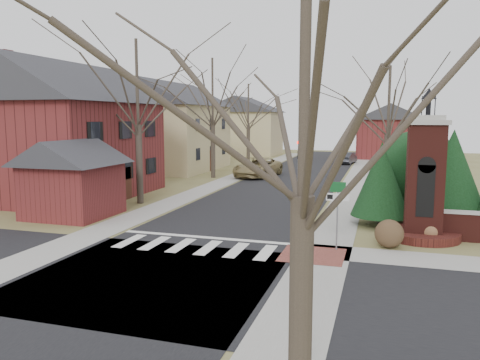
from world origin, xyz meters
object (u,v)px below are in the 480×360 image
(pickup_truck, at_px, (258,167))
(sign_post, at_px, (337,202))
(distant_car, at_px, (347,158))
(brick_gate_monument, at_px, (424,189))
(traffic_signal_pole, at_px, (299,190))

(pickup_truck, bearing_deg, sign_post, -58.97)
(distant_car, bearing_deg, sign_post, 102.97)
(sign_post, distance_m, brick_gate_monument, 4.55)
(sign_post, height_order, brick_gate_monument, brick_gate_monument)
(distant_car, bearing_deg, brick_gate_monument, 109.07)
(brick_gate_monument, bearing_deg, traffic_signal_pole, -136.76)
(traffic_signal_pole, relative_size, distant_car, 1.12)
(sign_post, height_order, distant_car, sign_post)
(pickup_truck, bearing_deg, brick_gate_monument, -47.96)
(sign_post, relative_size, distant_car, 0.68)
(sign_post, bearing_deg, distant_car, 93.46)
(traffic_signal_pole, height_order, pickup_truck, traffic_signal_pole)
(brick_gate_monument, bearing_deg, distant_car, 99.56)
(pickup_truck, bearing_deg, distant_car, 73.41)
(brick_gate_monument, xyz_separation_m, distant_car, (-5.60, 33.23, -1.50))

